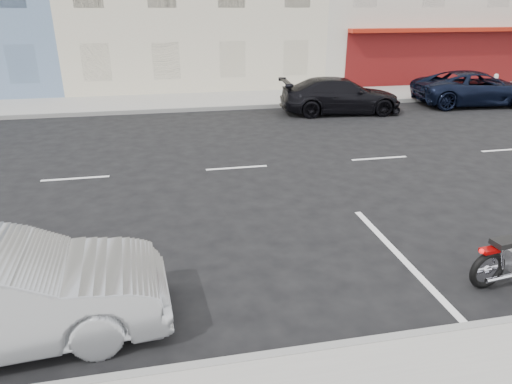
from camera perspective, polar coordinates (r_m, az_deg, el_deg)
The scene contains 6 objects.
ground at distance 12.36m, azimuth 6.77°, elevation 3.62°, with size 120.00×120.00×0.00m, color black.
sidewalk_far at distance 20.22m, azimuth -15.07°, elevation 10.63°, with size 80.00×3.40×0.15m, color gray.
curb_far at distance 18.56m, azimuth -15.30°, elevation 9.61°, with size 80.00×0.12×0.16m, color gray.
fire_hydrant at distance 25.36m, azimuth 27.74°, elevation 12.20°, with size 0.20×0.20×0.72m.
suv_far at distance 21.57m, azimuth 25.71°, elevation 11.61°, with size 2.32×5.02×1.40m, color black.
car_far at distance 18.32m, azimuth 10.51°, elevation 11.78°, with size 1.89×4.66×1.35m, color black.
Camera 1 is at (-3.72, -11.10, 3.96)m, focal length 32.00 mm.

